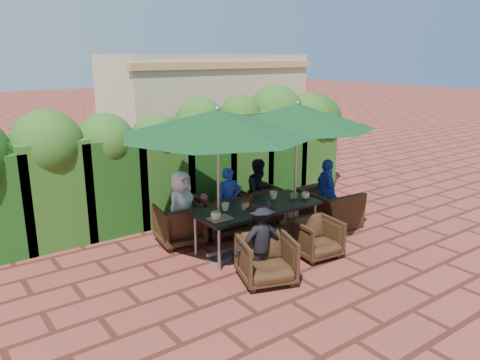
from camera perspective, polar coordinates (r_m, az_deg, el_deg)
ground at (r=7.99m, az=1.06°, el=-8.58°), size 80.00×80.00×0.00m
dining_table at (r=7.86m, az=2.12°, el=-3.72°), size 2.21×0.90×0.75m
umbrella_left at (r=7.08m, az=-2.76°, el=7.01°), size 3.00×3.00×2.46m
umbrella_right at (r=7.97m, az=7.01°, el=7.81°), size 2.59×2.59×2.46m
chair_far_left at (r=8.22m, az=-7.40°, el=-5.11°), size 0.84×0.80×0.78m
chair_far_mid at (r=8.58m, az=-2.25°, el=-3.91°), size 0.87×0.82×0.83m
chair_far_right at (r=9.18m, az=2.07°, el=-2.73°), size 0.84×0.80×0.80m
chair_near_left at (r=6.83m, az=3.23°, el=-9.35°), size 0.93×0.90×0.77m
chair_near_right at (r=7.75m, az=9.31°, el=-6.77°), size 0.75×0.71×0.70m
chair_end_right at (r=9.17m, az=10.81°, el=-2.59°), size 0.78×1.12×0.93m
adult_far_left at (r=8.23m, az=-7.17°, el=-3.24°), size 0.73×0.59×1.28m
adult_far_mid at (r=8.65m, az=-1.32°, el=-2.44°), size 0.51×0.46×1.20m
adult_far_right at (r=9.01m, az=2.39°, el=-1.45°), size 0.62×0.39×1.29m
adult_near_left at (r=6.89m, az=2.41°, el=-7.19°), size 0.81×0.47×1.19m
adult_end_right at (r=9.04m, az=10.48°, el=-1.57°), size 0.64×0.86×1.31m
child_left at (r=8.45m, az=-4.24°, el=-4.33°), size 0.29×0.24×0.81m
child_right at (r=8.97m, az=-0.15°, el=-3.10°), size 0.34×0.31×0.81m
pedestrian_a at (r=12.03m, az=-4.31°, el=3.41°), size 1.50×0.67×1.55m
pedestrian_b at (r=12.37m, az=-2.69°, el=4.07°), size 0.82×0.51×1.68m
pedestrian_c at (r=13.02m, az=0.79°, el=5.02°), size 1.30×1.05×1.85m
cup_a at (r=7.19m, az=-2.95°, el=-4.37°), size 0.16×0.16×0.13m
cup_b at (r=7.60m, az=-1.80°, el=-3.28°), size 0.13×0.13×0.12m
cup_c at (r=7.65m, az=3.05°, el=-3.17°), size 0.16×0.16×0.13m
cup_d at (r=8.22m, az=4.11°, el=-1.86°), size 0.14×0.14×0.13m
cup_e at (r=8.30m, az=7.97°, el=-1.86°), size 0.14×0.14×0.11m
ketchup_bottle at (r=7.74m, az=0.94°, el=-2.77°), size 0.04×0.04×0.17m
sauce_bottle at (r=7.83m, az=1.34°, el=-2.54°), size 0.04×0.04×0.17m
serving_tray at (r=7.24m, az=-2.42°, el=-4.71°), size 0.35×0.25×0.02m
number_block_left at (r=7.67m, az=0.72°, el=-3.21°), size 0.12×0.06×0.10m
number_block_right at (r=8.30m, az=6.57°, el=-1.86°), size 0.12×0.06×0.10m
hedge_wall at (r=9.45m, az=-7.50°, el=3.50°), size 9.10×1.60×2.54m
building at (r=15.16m, az=-4.39°, el=9.01°), size 6.20×3.08×3.20m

